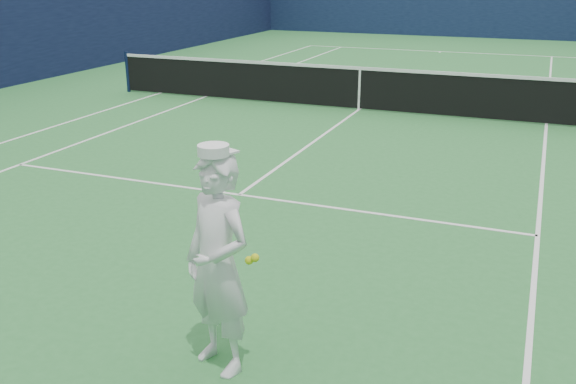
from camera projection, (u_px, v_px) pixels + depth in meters
name	position (u px, v px, depth m)	size (l,w,h in m)	color
ground	(359.00, 110.00, 15.01)	(80.00, 80.00, 0.00)	#2C7536
court_markings	(359.00, 110.00, 15.01)	(11.03, 23.83, 0.01)	white
windscreen_fence	(362.00, 22.00, 14.35)	(20.12, 36.12, 4.00)	#101B3D
tennis_net	(359.00, 86.00, 14.83)	(12.88, 0.09, 1.07)	#141E4C
tennis_player	(218.00, 264.00, 5.08)	(0.79, 0.73, 1.91)	white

